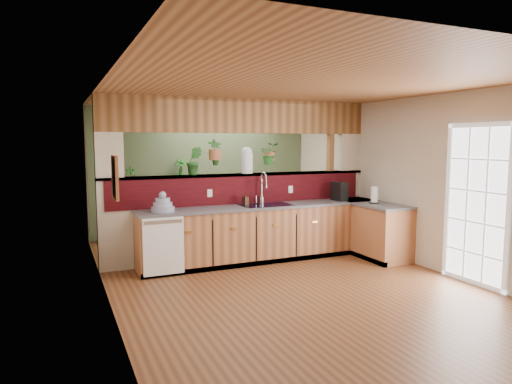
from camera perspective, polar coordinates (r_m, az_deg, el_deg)
name	(u,v)px	position (r m, az deg, el deg)	size (l,w,h in m)	color
ground	(279,278)	(6.56, 2.87, -10.64)	(4.60, 7.00, 0.01)	brown
ceiling	(280,90)	(6.31, 3.01, 12.56)	(4.60, 7.00, 0.01)	brown
wall_back	(204,171)	(9.55, -6.58, 2.60)	(4.60, 0.02, 2.60)	beige
wall_front	(510,232)	(3.58, 29.18, -4.35)	(4.60, 0.02, 2.60)	beige
wall_left	(105,194)	(5.66, -18.34, -0.22)	(0.02, 7.00, 2.60)	beige
wall_right	(409,180)	(7.62, 18.58, 1.38)	(0.02, 7.00, 2.60)	beige
pass_through_partition	(244,185)	(7.55, -1.48, 0.83)	(4.60, 0.21, 2.60)	beige
pass_through_ledge	(243,175)	(7.52, -1.70, 2.18)	(4.60, 0.21, 0.04)	brown
header_beam	(242,116)	(7.52, -1.72, 9.46)	(4.60, 0.15, 0.55)	brown
sage_backwall	(204,171)	(9.53, -6.54, 2.59)	(4.55, 0.02, 2.55)	#4E6042
countertop	(301,231)	(7.58, 5.60, -4.85)	(4.14, 1.52, 0.90)	brown
dishwasher	(164,246)	(6.57, -11.47, -6.62)	(0.58, 0.03, 0.82)	white
navy_sink	(266,210)	(7.34, 1.23, -2.23)	(0.82, 0.50, 0.18)	black
french_door	(476,207)	(6.73, 25.79, -1.68)	(0.06, 1.02, 2.16)	white
framed_print	(115,177)	(4.85, -17.19, 1.74)	(0.04, 0.35, 0.45)	brown
faucet	(263,187)	(7.44, 0.84, 0.68)	(0.23, 0.23, 0.53)	#B7B7B2
dish_stack	(163,205)	(6.75, -11.58, -1.66)	(0.34, 0.34, 0.30)	#8994B1
soap_dispenser	(246,199)	(7.31, -1.32, -0.90)	(0.09, 0.09, 0.19)	#371F14
coffee_maker	(340,192)	(7.99, 10.42, 0.00)	(0.17, 0.29, 0.32)	black
paper_towel	(374,195)	(7.75, 14.58, -0.40)	(0.14, 0.14, 0.29)	black
glass_jar	(247,160)	(7.54, -1.14, 4.01)	(0.20, 0.20, 0.44)	silver
ledge_plant_left	(194,161)	(7.24, -7.73, 3.89)	(0.24, 0.20, 0.45)	#1F551E
hanging_plant_a	(215,144)	(7.34, -5.16, 6.03)	(0.23, 0.20, 0.55)	brown
hanging_plant_b	(270,144)	(7.71, 1.75, 5.96)	(0.42, 0.40, 0.48)	brown
shelving_console	(166,214)	(9.17, -11.24, -2.66)	(1.65, 0.44, 1.10)	black
shelf_plant_a	(131,177)	(8.97, -15.38, 1.84)	(0.21, 0.14, 0.39)	#1F551E
shelf_plant_b	(181,172)	(9.16, -9.36, 2.48)	(0.29, 0.29, 0.53)	#1F551E
floor_plant	(254,225)	(8.62, -0.25, -4.15)	(0.62, 0.54, 0.69)	#1F551E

